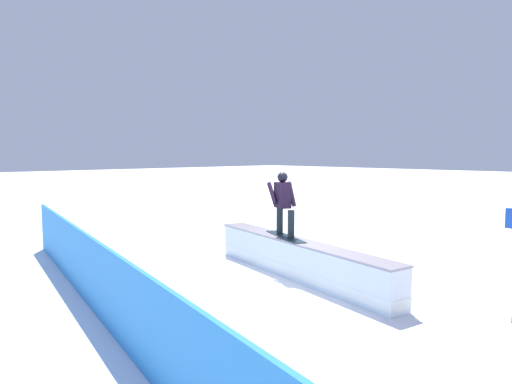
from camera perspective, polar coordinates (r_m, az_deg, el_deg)
ground_plane at (r=9.38m, az=5.23°, el=-10.71°), size 120.00×120.00×0.00m
grind_box at (r=9.30m, az=5.25°, el=-8.64°), size 5.24×1.50×0.77m
snowboarder at (r=9.53m, az=3.46°, el=-1.25°), size 1.49×0.85×1.36m
safety_fence at (r=6.85m, az=-18.06°, el=-11.68°), size 12.85×2.49×1.19m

